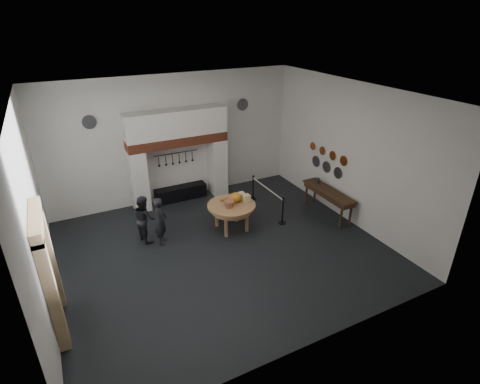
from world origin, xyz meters
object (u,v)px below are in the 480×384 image
work_table (231,205)px  visitor_near (161,221)px  iron_range (181,193)px  barrier_post_far (253,188)px  visitor_far (144,218)px  barrier_post_near (283,211)px  side_table (329,191)px

work_table → visitor_near: 2.22m
iron_range → barrier_post_far: (2.40, -1.21, 0.20)m
visitor_far → barrier_post_near: bearing=-117.5°
visitor_near → visitor_far: size_ratio=1.02×
work_table → barrier_post_far: size_ratio=1.69×
barrier_post_near → barrier_post_far: size_ratio=1.00×
iron_range → work_table: work_table is taller
visitor_near → barrier_post_far: size_ratio=1.66×
visitor_near → barrier_post_near: bearing=-70.5°
work_table → visitor_far: (-2.61, 0.61, -0.10)m
work_table → visitor_near: bearing=174.5°
visitor_near → side_table: bearing=-69.1°
barrier_post_near → barrier_post_far: 2.00m
iron_range → barrier_post_near: bearing=-53.3°
visitor_near → barrier_post_far: (3.84, 1.33, -0.30)m
visitor_near → barrier_post_near: visitor_near is taller
work_table → visitor_near: size_ratio=1.01×
work_table → side_table: 3.39m
visitor_far → side_table: size_ratio=0.67×
side_table → barrier_post_far: 2.78m
barrier_post_near → visitor_near: bearing=170.2°
visitor_near → iron_range: bearing=-0.2°
iron_range → side_table: (4.10, -3.38, 0.62)m
work_table → visitor_far: size_ratio=1.03×
iron_range → visitor_far: bearing=-130.7°
work_table → barrier_post_far: barrier_post_far is taller
side_table → barrier_post_near: same height
iron_range → visitor_far: 2.87m
work_table → barrier_post_near: 1.74m
visitor_far → barrier_post_near: visitor_far is taller
visitor_far → barrier_post_near: 4.38m
visitor_far → work_table: bearing=-116.6°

